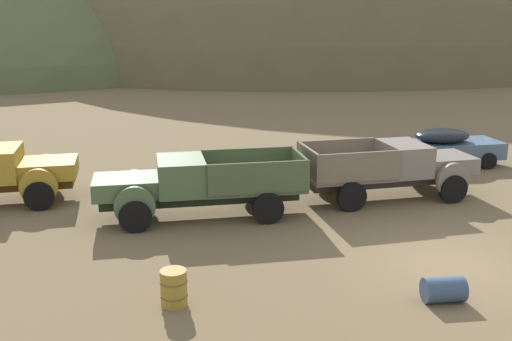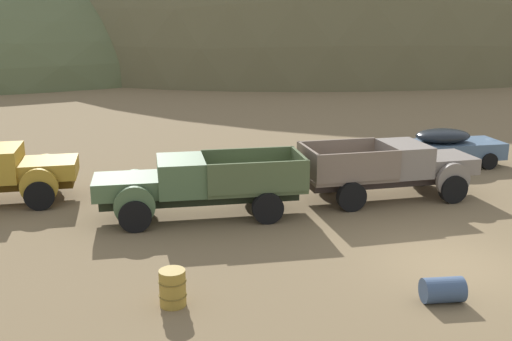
% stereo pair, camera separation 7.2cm
% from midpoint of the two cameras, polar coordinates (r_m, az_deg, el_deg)
% --- Properties ---
extents(ground_plane, '(300.00, 300.00, 0.00)m').
position_cam_midpoint_polar(ground_plane, '(15.93, 18.53, -8.70)').
color(ground_plane, brown).
extents(hill_distant, '(76.38, 50.39, 51.86)m').
position_cam_midpoint_polar(hill_distant, '(75.76, 10.08, 10.06)').
color(hill_distant, brown).
rests_on(hill_distant, ground).
extents(truck_weathered_green, '(6.63, 2.92, 1.91)m').
position_cam_midpoint_polar(truck_weathered_green, '(18.35, -6.58, -1.48)').
color(truck_weathered_green, '#232B1B').
rests_on(truck_weathered_green, ground).
extents(truck_primer_gray, '(6.10, 2.77, 1.91)m').
position_cam_midpoint_polar(truck_primer_gray, '(20.89, 13.76, 0.21)').
color(truck_primer_gray, '#3D322D').
rests_on(truck_primer_gray, ground).
extents(car_chalk_blue, '(4.88, 2.40, 1.57)m').
position_cam_midpoint_polar(car_chalk_blue, '(25.88, 18.36, 2.23)').
color(car_chalk_blue, slate).
rests_on(car_chalk_blue, ground).
extents(oil_drum_tipped, '(1.00, 0.73, 0.57)m').
position_cam_midpoint_polar(oil_drum_tipped, '(13.89, 17.73, -10.92)').
color(oil_drum_tipped, '#384C6B').
rests_on(oil_drum_tipped, ground).
extents(oil_drum_spare, '(0.62, 0.62, 0.82)m').
position_cam_midpoint_polar(oil_drum_spare, '(13.18, -7.90, -11.15)').
color(oil_drum_spare, olive).
rests_on(oil_drum_spare, ground).
extents(bush_between_trucks, '(0.91, 0.72, 0.59)m').
position_cam_midpoint_polar(bush_between_trucks, '(25.25, -1.32, 1.13)').
color(bush_between_trucks, olive).
rests_on(bush_between_trucks, ground).
extents(bush_back_edge, '(0.77, 0.68, 0.63)m').
position_cam_midpoint_polar(bush_back_edge, '(20.83, -6.16, -1.94)').
color(bush_back_edge, '#4C8438').
rests_on(bush_back_edge, ground).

